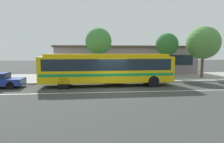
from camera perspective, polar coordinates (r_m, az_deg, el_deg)
The scene contains 10 objects.
ground_plane at distance 15.20m, azimuth 0.57°, elevation -5.66°, with size 120.00×120.00×0.00m, color #393C3A.
sidewalk_slab at distance 22.48m, azimuth -1.48°, elevation -1.80°, with size 60.00×8.00×0.12m, color #9F9D95.
lane_stripe_center at distance 14.42m, azimuth 0.92°, elevation -6.27°, with size 56.00×0.16×0.01m, color silver.
transit_bus at distance 16.97m, azimuth -1.43°, elevation 1.26°, with size 11.70×2.72×2.89m.
pedestrian_waiting_near_sign at distance 20.90m, azimuth 12.32°, elevation 0.36°, with size 0.42×0.42×1.67m.
pedestrian_walking_along_curb at distance 20.34m, azimuth -0.07°, elevation 0.31°, with size 0.41×0.41×1.65m.
street_tree_near_stop at distance 21.53m, azimuth -4.12°, elevation 9.12°, with size 2.96×2.96×5.66m.
street_tree_mid_block at distance 23.11m, azimuth 16.31°, elevation 7.75°, with size 2.62×2.62×5.16m.
street_tree_far_end at distance 24.23m, azimuth 25.94°, elevation 7.82°, with size 3.74×3.74×5.89m.
station_building at distance 28.51m, azimuth 3.54°, elevation 3.64°, with size 19.36×8.59×3.93m.
Camera 1 is at (-1.62, -14.82, 3.00)m, focal length 30.15 mm.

